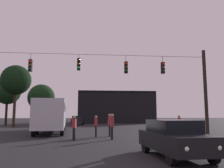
# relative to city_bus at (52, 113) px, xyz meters

# --- Properties ---
(ground_plane) EXTENTS (168.00, 168.00, 0.00)m
(ground_plane) POSITION_rel_city_bus_xyz_m (4.42, 5.18, -1.87)
(ground_plane) COLOR black
(ground_plane) RESTS_ON ground
(overhead_signal_span) EXTENTS (18.04, 0.44, 7.15)m
(overhead_signal_span) POSITION_rel_city_bus_xyz_m (4.45, -5.25, 2.27)
(overhead_signal_span) COLOR black
(overhead_signal_span) RESTS_ON ground
(city_bus) EXTENTS (3.46, 11.18, 3.00)m
(city_bus) POSITION_rel_city_bus_xyz_m (0.00, 0.00, 0.00)
(city_bus) COLOR #B7BCC6
(city_bus) RESTS_ON ground
(car_near_right) EXTENTS (2.12, 4.44, 1.52)m
(car_near_right) POSITION_rel_city_bus_xyz_m (7.20, -14.12, -1.07)
(car_near_right) COLOR black
(car_near_right) RESTS_ON ground
(car_far_left) EXTENTS (1.99, 4.40, 1.52)m
(car_far_left) POSITION_rel_city_bus_xyz_m (1.75, 15.51, -1.07)
(car_far_left) COLOR black
(car_far_left) RESTS_ON ground
(pedestrian_crossing_left) EXTENTS (0.31, 0.40, 1.68)m
(pedestrian_crossing_left) POSITION_rel_city_bus_xyz_m (11.34, -4.23, -0.92)
(pedestrian_crossing_left) COLOR black
(pedestrian_crossing_left) RESTS_ON ground
(pedestrian_crossing_center) EXTENTS (0.31, 0.40, 1.65)m
(pedestrian_crossing_center) POSITION_rel_city_bus_xyz_m (2.66, -7.33, -0.93)
(pedestrian_crossing_center) COLOR black
(pedestrian_crossing_center) RESTS_ON ground
(pedestrian_crossing_right) EXTENTS (0.25, 0.37, 1.79)m
(pedestrian_crossing_right) POSITION_rel_city_bus_xyz_m (5.31, -4.89, -0.84)
(pedestrian_crossing_right) COLOR black
(pedestrian_crossing_right) RESTS_ON ground
(pedestrian_near_bus) EXTENTS (0.24, 0.36, 1.79)m
(pedestrian_near_bus) POSITION_rel_city_bus_xyz_m (5.27, -7.28, -0.84)
(pedestrian_near_bus) COLOR black
(pedestrian_near_bus) RESTS_ON ground
(pedestrian_trailing) EXTENTS (0.25, 0.37, 1.65)m
(pedestrian_trailing) POSITION_rel_city_bus_xyz_m (4.21, -5.18, -0.93)
(pedestrian_trailing) COLOR black
(pedestrian_trailing) RESTS_ON ground
(corner_building) EXTENTS (15.37, 13.25, 6.35)m
(corner_building) POSITION_rel_city_bus_xyz_m (9.11, 27.72, 1.31)
(corner_building) COLOR black
(corner_building) RESTS_ON ground
(tree_left_silhouette) EXTENTS (5.14, 5.14, 7.52)m
(tree_left_silhouette) POSITION_rel_city_bus_xyz_m (-5.64, 22.07, 3.07)
(tree_left_silhouette) COLOR #2D2116
(tree_left_silhouette) RESTS_ON ground
(tree_behind_building) EXTENTS (4.26, 4.26, 7.61)m
(tree_behind_building) POSITION_rel_city_bus_xyz_m (-9.67, 15.34, 3.60)
(tree_behind_building) COLOR black
(tree_behind_building) RESTS_ON ground
(tree_right_far) EXTENTS (4.16, 4.16, 8.60)m
(tree_right_far) POSITION_rel_city_bus_xyz_m (-6.64, 9.57, 4.61)
(tree_right_far) COLOR #2D2116
(tree_right_far) RESTS_ON ground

